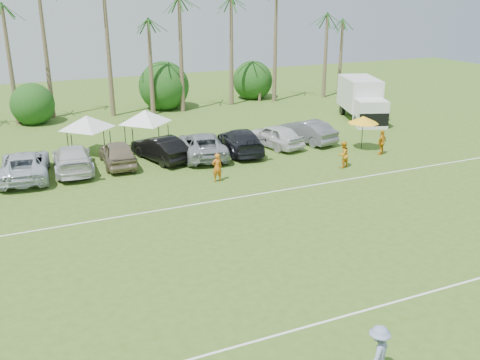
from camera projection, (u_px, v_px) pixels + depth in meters
name	position (u px, v px, depth m)	size (l,w,h in m)	color
field_lines	(232.00, 253.00, 23.34)	(80.00, 12.10, 0.01)	white
palm_tree_4	(48.00, 32.00, 45.08)	(2.40, 2.40, 8.90)	brown
palm_tree_5	(95.00, 20.00, 46.32)	(2.40, 2.40, 9.90)	brown
palm_tree_6	(140.00, 9.00, 47.57)	(2.40, 2.40, 10.90)	brown
palm_tree_8	(233.00, 27.00, 51.62)	(2.40, 2.40, 8.90)	brown
palm_tree_9	(279.00, 16.00, 53.24)	(2.40, 2.40, 9.90)	brown
palm_tree_10	(322.00, 7.00, 54.88)	(2.40, 2.40, 10.90)	brown
bush_tree_1	(31.00, 99.00, 47.08)	(4.00, 4.00, 4.00)	brown
bush_tree_2	(162.00, 89.00, 51.69)	(4.00, 4.00, 4.00)	brown
bush_tree_3	(255.00, 82.00, 55.54)	(4.00, 4.00, 4.00)	brown
sideline_player_a	(217.00, 167.00, 31.84)	(0.64, 0.42, 1.75)	orange
sideline_player_b	(343.00, 155.00, 34.33)	(0.85, 0.66, 1.74)	orange
sideline_player_c	(382.00, 142.00, 37.08)	(1.01, 0.42, 1.73)	orange
box_truck	(362.00, 98.00, 46.68)	(4.73, 7.39, 3.57)	silver
canopy_tent_left	(86.00, 116.00, 36.56)	(3.95, 3.95, 3.20)	black
canopy_tent_right	(145.00, 110.00, 38.13)	(3.97, 3.97, 3.22)	black
market_umbrella	(363.00, 120.00, 37.78)	(2.20, 2.20, 2.45)	black
frisbee_player	(378.00, 353.00, 15.59)	(1.38, 1.13, 1.75)	#7D86B1
parked_car_2	(24.00, 165.00, 32.41)	(2.76, 5.99, 1.66)	silver
parked_car_3	(72.00, 158.00, 33.68)	(2.33, 5.73, 1.66)	silver
parked_car_4	(118.00, 153.00, 34.78)	(1.96, 4.88, 1.66)	#83725A
parked_car_5	(160.00, 148.00, 35.86)	(1.76, 5.05, 1.66)	black
parked_car_6	(202.00, 145.00, 36.62)	(2.76, 5.99, 1.66)	gray
parked_car_7	(240.00, 141.00, 37.63)	(2.33, 5.73, 1.66)	black
parked_car_8	(275.00, 136.00, 38.94)	(1.96, 4.88, 1.66)	silver
parked_car_9	(307.00, 131.00, 40.23)	(1.76, 5.05, 1.66)	slate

